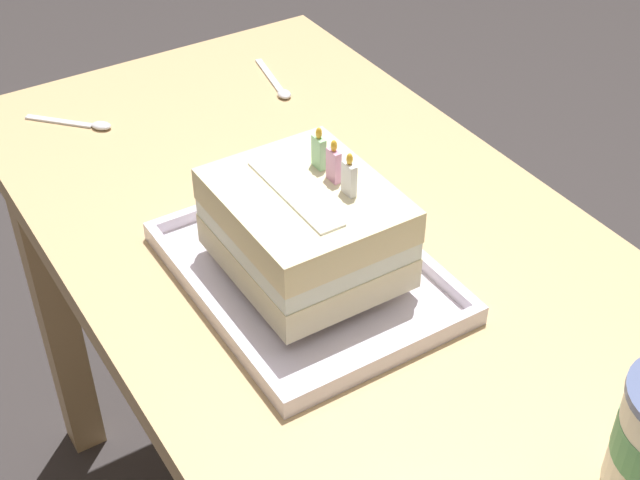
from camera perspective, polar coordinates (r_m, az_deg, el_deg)
dining_table at (r=1.18m, az=0.78°, el=-4.81°), size 1.14×0.61×0.74m
foil_tray at (r=1.04m, az=-0.88°, el=-2.17°), size 0.34×0.26×0.02m
birthday_cake at (r=1.00m, az=-0.91°, el=0.81°), size 0.20×0.17×0.15m
serving_spoon_near_tray at (r=1.36m, az=-14.46°, el=7.06°), size 0.11×0.10×0.01m
serving_spoon_by_bowls at (r=1.42m, az=-2.63°, el=9.60°), size 0.14×0.04×0.01m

